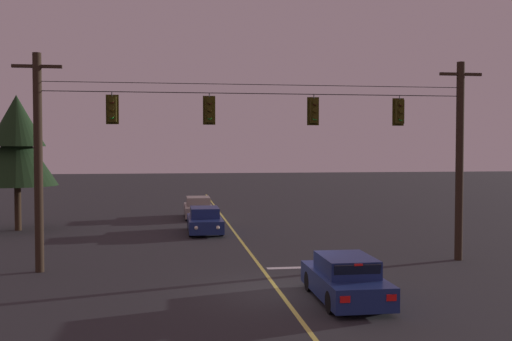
{
  "coord_description": "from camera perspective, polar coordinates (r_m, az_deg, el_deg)",
  "views": [
    {
      "loc": [
        -3.45,
        -18.7,
        4.66
      ],
      "look_at": [
        0.0,
        5.34,
        3.73
      ],
      "focal_mm": 41.71,
      "sensor_mm": 36.0,
      "label": 1
    }
  ],
  "objects": [
    {
      "name": "signal_span_assembly",
      "position": [
        23.3,
        0.35,
        1.18
      ],
      "size": [
        18.49,
        0.32,
        8.17
      ],
      "color": "#2D2116",
      "rests_on": "ground"
    },
    {
      "name": "traffic_light_left_inner",
      "position": [
        23.12,
        -4.49,
        5.81
      ],
      "size": [
        0.48,
        0.41,
        1.22
      ],
      "color": "black"
    },
    {
      "name": "traffic_light_centre",
      "position": [
        23.75,
        5.58,
        5.72
      ],
      "size": [
        0.48,
        0.41,
        1.22
      ],
      "color": "black"
    },
    {
      "name": "car_oncoming_trailing",
      "position": [
        39.66,
        -5.56,
        -3.61
      ],
      "size": [
        1.8,
        4.42,
        1.39
      ],
      "color": "gray",
      "rests_on": "ground"
    },
    {
      "name": "traffic_light_right_inner",
      "position": [
        24.83,
        13.61,
        5.51
      ],
      "size": [
        0.48,
        0.41,
        1.22
      ],
      "color": "black"
    },
    {
      "name": "stop_bar_paint",
      "position": [
        23.54,
        5.21,
        -9.22
      ],
      "size": [
        3.4,
        0.36,
        0.01
      ],
      "primitive_type": "cube",
      "color": "silver",
      "rests_on": "ground"
    },
    {
      "name": "tree_verge_near",
      "position": [
        35.89,
        -21.95,
        2.3
      ],
      "size": [
        4.42,
        4.42,
        7.61
      ],
      "color": "#332316",
      "rests_on": "ground"
    },
    {
      "name": "lane_centre_stripe",
      "position": [
        29.62,
        -1.38,
        -6.84
      ],
      "size": [
        0.14,
        60.0,
        0.01
      ],
      "primitive_type": "cube",
      "color": "#D1C64C",
      "rests_on": "ground"
    },
    {
      "name": "ground_plane",
      "position": [
        19.58,
        2.27,
        -11.57
      ],
      "size": [
        180.0,
        180.0,
        0.0
      ],
      "primitive_type": "plane",
      "color": "#28282B"
    },
    {
      "name": "car_oncoming_lead",
      "position": [
        32.77,
        -4.95,
        -4.84
      ],
      "size": [
        1.8,
        4.42,
        1.39
      ],
      "color": "navy",
      "rests_on": "ground"
    },
    {
      "name": "car_waiting_near_lane",
      "position": [
        18.56,
        8.57,
        -10.31
      ],
      "size": [
        1.8,
        4.33,
        1.39
      ],
      "color": "navy",
      "rests_on": "ground"
    },
    {
      "name": "traffic_light_leftmost",
      "position": [
        23.17,
        -13.65,
        5.75
      ],
      "size": [
        0.48,
        0.41,
        1.22
      ],
      "color": "black"
    }
  ]
}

